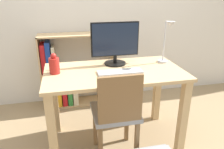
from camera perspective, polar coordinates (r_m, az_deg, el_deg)
ground_plane at (r=2.40m, az=0.53°, el=-16.68°), size 10.00×10.00×0.00m
wall_back at (r=2.96m, az=-4.28°, el=17.84°), size 8.00×0.05×2.60m
desk at (r=2.07m, az=0.59°, el=-2.91°), size 1.27×0.70×0.78m
monitor at (r=2.14m, az=0.82°, el=8.52°), size 0.47×0.21×0.42m
keyboard at (r=1.96m, az=2.12°, el=0.67°), size 0.40×0.13×0.02m
vase at (r=1.99m, az=-14.86°, el=2.46°), size 0.09×0.09×0.19m
desk_lamp at (r=2.19m, az=14.20°, el=9.16°), size 0.10×0.19×0.43m
chair at (r=1.92m, az=1.18°, el=-9.84°), size 0.40×0.40×0.87m
bookshelf at (r=2.96m, az=-12.14°, el=-0.73°), size 0.96×0.28×0.96m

